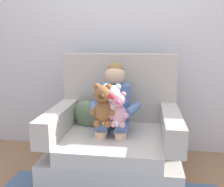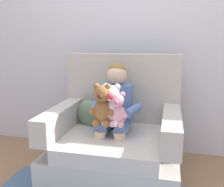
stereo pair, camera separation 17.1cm
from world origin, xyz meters
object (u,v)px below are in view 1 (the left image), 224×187
object	(u,v)px
seated_child	(114,107)
plush_pink	(119,110)
plush_white	(112,106)
plush_brown	(103,106)
armchair	(115,139)
throw_pillow	(87,115)

from	to	relation	value
seated_child	plush_pink	world-z (taller)	seated_child
plush_white	plush_brown	bearing A→B (deg)	-168.65
armchair	plush_white	bearing A→B (deg)	-91.08
armchair	throw_pillow	xyz separation A→B (m)	(-0.27, 0.11, 0.18)
seated_child	plush_pink	bearing A→B (deg)	-77.59
seated_child	plush_pink	xyz separation A→B (m)	(0.06, -0.19, 0.03)
seated_child	plush_pink	size ratio (longest dim) A/B	2.99
throw_pillow	seated_child	bearing A→B (deg)	-20.14
plush_white	plush_pink	size ratio (longest dim) A/B	1.20
plush_white	plush_brown	distance (m)	0.07
plush_white	throw_pillow	distance (m)	0.41
armchair	seated_child	distance (m)	0.29
seated_child	plush_brown	bearing A→B (deg)	-112.41
armchair	plush_brown	size ratio (longest dim) A/B	3.18
throw_pillow	armchair	bearing A→B (deg)	-21.25
seated_child	plush_brown	distance (m)	0.21
armchair	throw_pillow	world-z (taller)	armchair
plush_brown	throw_pillow	bearing A→B (deg)	121.59
seated_child	armchair	bearing A→B (deg)	-48.14
plush_brown	plush_white	bearing A→B (deg)	20.36
plush_pink	throw_pillow	distance (m)	0.45
armchair	plush_pink	distance (m)	0.37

